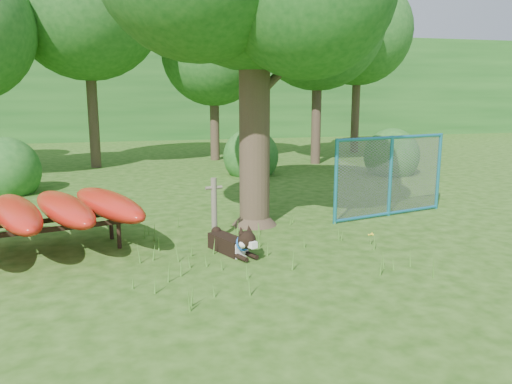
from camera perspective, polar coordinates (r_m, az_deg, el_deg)
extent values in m
plane|color=#1F450D|center=(7.36, 0.79, -9.51)|extent=(80.00, 80.00, 0.00)
cylinder|color=#392C1F|center=(9.77, -0.18, 9.72)|extent=(0.71, 0.71, 4.70)
cone|color=#392C1F|center=(10.05, -0.17, -2.43)|extent=(1.06, 1.06, 0.47)
cylinder|color=#392C1F|center=(10.04, 2.81, 13.51)|extent=(1.22, 0.84, 1.00)
cylinder|color=#392C1F|center=(9.78, -3.26, 15.77)|extent=(1.10, 0.49, 0.96)
cylinder|color=brown|center=(8.96, -4.80, -1.98)|extent=(0.12, 0.12, 1.13)
cylinder|color=brown|center=(8.88, -4.84, 0.49)|extent=(0.31, 0.12, 0.06)
cylinder|color=black|center=(8.85, -15.38, -4.81)|extent=(0.09, 0.09, 0.45)
cylinder|color=black|center=(9.44, -16.22, -3.85)|extent=(0.09, 0.09, 0.45)
cube|color=black|center=(8.63, -23.08, -4.04)|extent=(2.64, 0.70, 0.07)
cube|color=black|center=(9.24, -23.42, -3.11)|extent=(2.64, 0.70, 0.07)
ellipsoid|color=red|center=(8.86, -25.69, -2.20)|extent=(1.49, 2.75, 0.43)
ellipsoid|color=red|center=(8.91, -21.08, -1.77)|extent=(1.58, 2.74, 0.43)
ellipsoid|color=red|center=(9.01, -16.54, -1.34)|extent=(1.65, 2.73, 0.43)
cube|color=black|center=(8.38, -3.26, -5.95)|extent=(0.58, 0.83, 0.27)
cube|color=white|center=(8.12, -1.91, -6.58)|extent=(0.29, 0.24, 0.25)
sphere|color=black|center=(7.91, -1.07, -5.47)|extent=(0.29, 0.29, 0.29)
cube|color=white|center=(7.82, -0.48, -6.01)|extent=(0.16, 0.19, 0.10)
sphere|color=white|center=(7.85, -1.49, -5.94)|extent=(0.13, 0.13, 0.13)
sphere|color=white|center=(7.95, -0.45, -5.71)|extent=(0.13, 0.13, 0.13)
cone|color=black|center=(7.85, -1.72, -4.41)|extent=(0.12, 0.14, 0.14)
cone|color=black|center=(7.94, -0.81, -4.22)|extent=(0.15, 0.16, 0.14)
cylinder|color=black|center=(7.96, -1.79, -7.47)|extent=(0.21, 0.34, 0.08)
cylinder|color=black|center=(8.07, -0.63, -7.19)|extent=(0.21, 0.34, 0.08)
sphere|color=black|center=(8.72, -4.56, -4.53)|extent=(0.18, 0.18, 0.18)
torus|color=blue|center=(7.99, -1.45, -5.79)|extent=(0.29, 0.19, 0.28)
cylinder|color=teal|center=(10.11, 9.11, 1.16)|extent=(0.09, 0.09, 1.73)
cylinder|color=teal|center=(11.03, 15.10, 1.74)|extent=(0.09, 0.09, 1.73)
cylinder|color=teal|center=(12.06, 20.12, 2.22)|extent=(0.09, 0.09, 1.73)
cylinder|color=teal|center=(10.93, 15.32, 6.02)|extent=(2.82, 0.76, 0.07)
cylinder|color=teal|center=(11.19, 14.89, -2.39)|extent=(2.82, 0.76, 0.07)
plane|color=gray|center=(11.03, 15.10, 1.74)|extent=(2.80, 0.70, 2.89)
cylinder|color=#4A7F29|center=(8.99, 12.99, -5.31)|extent=(0.02, 0.02, 0.18)
sphere|color=yellow|center=(8.97, 13.02, -4.75)|extent=(0.03, 0.03, 0.03)
sphere|color=yellow|center=(9.00, 13.13, -4.64)|extent=(0.03, 0.03, 0.03)
sphere|color=yellow|center=(8.98, 12.77, -4.79)|extent=(0.03, 0.03, 0.03)
sphere|color=yellow|center=(8.96, 13.22, -4.78)|extent=(0.03, 0.03, 0.03)
sphere|color=yellow|center=(8.94, 13.01, -4.74)|extent=(0.03, 0.03, 0.03)
cylinder|color=#392C1F|center=(18.69, -18.25, 10.70)|extent=(0.36, 0.36, 5.25)
sphere|color=#1D571C|center=(18.93, -18.84, 19.80)|extent=(5.20, 5.20, 5.20)
cylinder|color=#392C1F|center=(19.93, -4.77, 9.19)|extent=(0.36, 0.36, 3.85)
sphere|color=#1D571C|center=(19.98, -4.87, 15.51)|extent=(4.00, 4.00, 4.00)
cylinder|color=#392C1F|center=(18.91, 6.94, 10.43)|extent=(0.36, 0.36, 4.76)
sphere|color=#1D571C|center=(19.07, 7.15, 18.62)|extent=(4.80, 4.80, 4.80)
cylinder|color=#392C1F|center=(22.85, 11.35, 10.58)|extent=(0.36, 0.36, 4.90)
sphere|color=#1D571C|center=(23.01, 11.63, 17.57)|extent=(4.60, 4.60, 4.60)
sphere|color=#1D571C|center=(14.74, -26.54, -0.18)|extent=(1.80, 1.80, 1.80)
sphere|color=#1D571C|center=(17.03, 15.12, 2.00)|extent=(1.80, 1.80, 1.80)
sphere|color=#1D571C|center=(16.31, -0.59, 2.00)|extent=(1.80, 1.80, 1.80)
cube|color=#1D571C|center=(34.70, -11.49, 11.61)|extent=(80.00, 12.00, 6.00)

